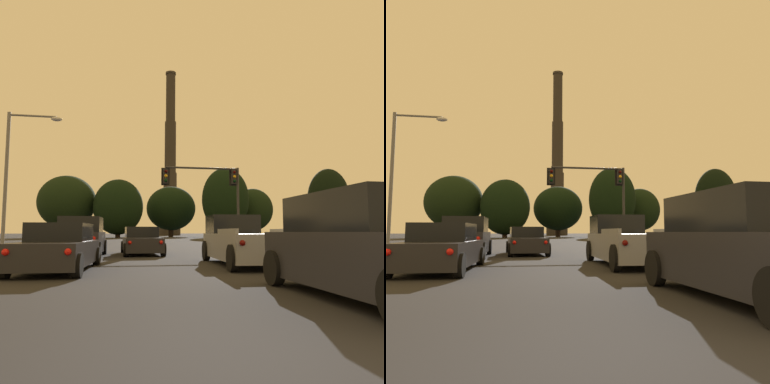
% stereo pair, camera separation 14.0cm
% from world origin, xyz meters
% --- Properties ---
extents(suv_left_lane_front, '(2.12, 4.91, 1.86)m').
position_xyz_m(suv_left_lane_front, '(-2.99, 15.71, 0.90)').
color(suv_left_lane_front, '#232328').
rests_on(suv_left_lane_front, ground_plane).
extents(suv_right_lane_third, '(2.17, 4.93, 1.86)m').
position_xyz_m(suv_right_lane_third, '(3.27, 3.41, 0.90)').
color(suv_right_lane_third, '#232328').
rests_on(suv_right_lane_third, ground_plane).
extents(sedan_left_lane_second, '(2.18, 4.78, 1.43)m').
position_xyz_m(sedan_left_lane_second, '(-2.89, 9.36, 0.67)').
color(sedan_left_lane_second, '#232328').
rests_on(sedan_left_lane_second, ground_plane).
extents(sedan_center_lane_front, '(2.19, 4.78, 1.43)m').
position_xyz_m(sedan_center_lane_front, '(-0.15, 17.30, 0.67)').
color(sedan_center_lane_front, '#232328').
rests_on(sedan_center_lane_front, ground_plane).
extents(pickup_truck_right_lane_second, '(2.34, 5.56, 1.82)m').
position_xyz_m(pickup_truck_right_lane_second, '(3.22, 10.61, 0.80)').
color(pickup_truck_right_lane_second, gray).
rests_on(pickup_truck_right_lane_second, ground_plane).
extents(traffic_light_overhead_right, '(5.69, 0.50, 5.76)m').
position_xyz_m(traffic_light_overhead_right, '(5.02, 23.11, 4.42)').
color(traffic_light_overhead_right, '#2D2D30').
rests_on(traffic_light_overhead_right, ground_plane).
extents(street_lamp, '(3.04, 0.36, 8.06)m').
position_xyz_m(street_lamp, '(-7.26, 19.93, 4.97)').
color(street_lamp, slate).
rests_on(street_lamp, ground_plane).
extents(smokestack, '(7.23, 7.23, 57.27)m').
position_xyz_m(smokestack, '(13.16, 123.87, 22.42)').
color(smokestack, '#2B2722').
rests_on(smokestack, ground_plane).
extents(treeline_right_mid, '(10.04, 9.03, 14.84)m').
position_xyz_m(treeline_right_mid, '(19.48, 74.21, 8.00)').
color(treeline_right_mid, black).
rests_on(treeline_right_mid, ground_plane).
extents(treeline_far_left, '(9.41, 8.46, 11.19)m').
position_xyz_m(treeline_far_left, '(27.56, 80.22, 6.31)').
color(treeline_far_left, black).
rests_on(treeline_far_left, ground_plane).
extents(treeline_center_left, '(12.08, 10.88, 13.05)m').
position_xyz_m(treeline_center_left, '(-13.63, 79.39, 7.44)').
color(treeline_center_left, black).
rests_on(treeline_center_left, ground_plane).
extents(treeline_center_right, '(11.59, 10.43, 11.90)m').
position_xyz_m(treeline_center_right, '(9.16, 85.34, 6.71)').
color(treeline_center_right, black).
rests_on(treeline_center_right, ground_plane).
extents(treeline_left_mid, '(10.25, 9.22, 12.10)m').
position_xyz_m(treeline_left_mid, '(-2.89, 76.36, 6.33)').
color(treeline_left_mid, black).
rests_on(treeline_left_mid, ground_plane).
extents(treeline_far_right, '(9.35, 8.41, 15.50)m').
position_xyz_m(treeline_far_right, '(43.85, 75.32, 8.45)').
color(treeline_far_right, black).
rests_on(treeline_far_right, ground_plane).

